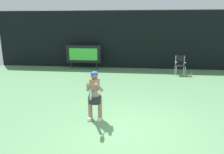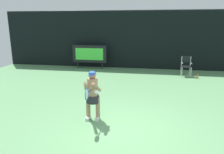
% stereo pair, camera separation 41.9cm
% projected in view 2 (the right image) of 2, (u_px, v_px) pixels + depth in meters
% --- Properties ---
extents(ground, '(18.00, 22.00, 0.03)m').
position_uv_depth(ground, '(120.00, 134.00, 5.72)').
color(ground, '#609661').
extents(backdrop_screen, '(18.00, 0.12, 3.66)m').
position_uv_depth(backdrop_screen, '(139.00, 40.00, 13.57)').
color(backdrop_screen, black).
rests_on(backdrop_screen, ground).
extents(scoreboard, '(2.20, 0.21, 1.50)m').
position_uv_depth(scoreboard, '(90.00, 54.00, 13.70)').
color(scoreboard, black).
rests_on(scoreboard, ground).
extents(umpire_chair, '(0.52, 0.44, 1.08)m').
position_uv_depth(umpire_chair, '(186.00, 65.00, 11.83)').
color(umpire_chair, white).
rests_on(umpire_chair, ground).
extents(water_bottle, '(0.07, 0.07, 0.27)m').
position_uv_depth(water_bottle, '(197.00, 76.00, 11.41)').
color(water_bottle, orange).
rests_on(water_bottle, ground).
extents(tennis_player, '(0.53, 0.60, 1.51)m').
position_uv_depth(tennis_player, '(93.00, 93.00, 6.38)').
color(tennis_player, white).
rests_on(tennis_player, ground).
extents(tennis_racket, '(0.03, 0.60, 0.31)m').
position_uv_depth(tennis_racket, '(87.00, 94.00, 5.72)').
color(tennis_racket, black).
extents(tennis_ball_loose, '(0.07, 0.07, 0.07)m').
position_uv_depth(tennis_ball_loose, '(92.00, 83.00, 10.49)').
color(tennis_ball_loose, '#CCDB3D').
rests_on(tennis_ball_loose, ground).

